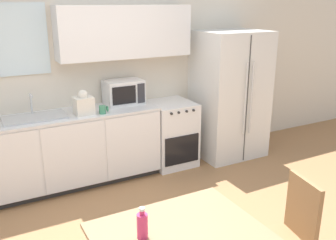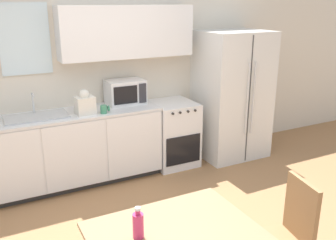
{
  "view_description": "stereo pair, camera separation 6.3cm",
  "coord_description": "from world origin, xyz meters",
  "px_view_note": "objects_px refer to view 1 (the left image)",
  "views": [
    {
      "loc": [
        -1.27,
        -2.65,
        2.18
      ],
      "look_at": [
        0.41,
        0.48,
        1.05
      ],
      "focal_mm": 40.0,
      "sensor_mm": 36.0,
      "label": 1
    },
    {
      "loc": [
        -1.21,
        -2.68,
        2.18
      ],
      "look_at": [
        0.41,
        0.48,
        1.05
      ],
      "focal_mm": 40.0,
      "sensor_mm": 36.0,
      "label": 2
    }
  ],
  "objects_px": {
    "refrigerator": "(229,95)",
    "coffee_mug": "(103,110)",
    "microwave": "(124,92)",
    "drink_bottle": "(142,225)",
    "dining_chair_side": "(291,228)",
    "oven_range": "(171,133)"
  },
  "relations": [
    {
      "from": "refrigerator",
      "to": "drink_bottle",
      "type": "height_order",
      "value": "refrigerator"
    },
    {
      "from": "coffee_mug",
      "to": "dining_chair_side",
      "type": "distance_m",
      "value": 2.5
    },
    {
      "from": "oven_range",
      "to": "refrigerator",
      "type": "distance_m",
      "value": 1.03
    },
    {
      "from": "microwave",
      "to": "dining_chair_side",
      "type": "xyz_separation_m",
      "value": [
        0.28,
        -2.67,
        -0.53
      ]
    },
    {
      "from": "refrigerator",
      "to": "dining_chair_side",
      "type": "xyz_separation_m",
      "value": [
        -1.26,
        -2.48,
        -0.36
      ]
    },
    {
      "from": "oven_range",
      "to": "microwave",
      "type": "distance_m",
      "value": 0.89
    },
    {
      "from": "dining_chair_side",
      "to": "microwave",
      "type": "bearing_deg",
      "value": 17.14
    },
    {
      "from": "microwave",
      "to": "dining_chair_side",
      "type": "height_order",
      "value": "microwave"
    },
    {
      "from": "microwave",
      "to": "drink_bottle",
      "type": "relative_size",
      "value": 2.2
    },
    {
      "from": "drink_bottle",
      "to": "coffee_mug",
      "type": "bearing_deg",
      "value": 77.37
    },
    {
      "from": "refrigerator",
      "to": "dining_chair_side",
      "type": "bearing_deg",
      "value": -117.04
    },
    {
      "from": "oven_range",
      "to": "microwave",
      "type": "relative_size",
      "value": 1.84
    },
    {
      "from": "microwave",
      "to": "drink_bottle",
      "type": "distance_m",
      "value": 2.66
    },
    {
      "from": "refrigerator",
      "to": "coffee_mug",
      "type": "xyz_separation_m",
      "value": [
        -1.93,
        -0.11,
        0.06
      ]
    },
    {
      "from": "dining_chair_side",
      "to": "refrigerator",
      "type": "bearing_deg",
      "value": -15.97
    },
    {
      "from": "oven_range",
      "to": "drink_bottle",
      "type": "distance_m",
      "value": 2.84
    },
    {
      "from": "coffee_mug",
      "to": "dining_chair_side",
      "type": "height_order",
      "value": "coffee_mug"
    },
    {
      "from": "oven_range",
      "to": "coffee_mug",
      "type": "height_order",
      "value": "coffee_mug"
    },
    {
      "from": "dining_chair_side",
      "to": "oven_range",
      "type": "bearing_deg",
      "value": 3.47
    },
    {
      "from": "refrigerator",
      "to": "coffee_mug",
      "type": "height_order",
      "value": "refrigerator"
    },
    {
      "from": "refrigerator",
      "to": "drink_bottle",
      "type": "xyz_separation_m",
      "value": [
        -2.42,
        -2.31,
        -0.07
      ]
    },
    {
      "from": "oven_range",
      "to": "refrigerator",
      "type": "relative_size",
      "value": 0.49
    }
  ]
}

